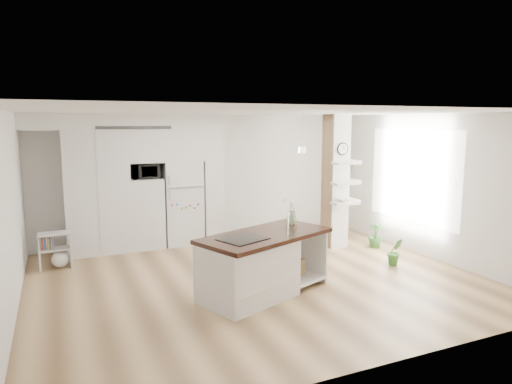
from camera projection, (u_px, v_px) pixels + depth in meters
floor at (256, 279)px, 7.48m from camera, size 7.00×6.00×0.01m
room at (256, 166)px, 7.20m from camera, size 7.04×6.04×2.72m
cabinet_wall at (136, 175)px, 9.09m from camera, size 4.00×0.71×2.70m
refrigerator at (182, 202)px, 9.56m from camera, size 0.78×0.69×1.75m
column at (341, 181)px, 9.25m from camera, size 0.69×0.90×2.70m
window at (413, 176)px, 8.92m from camera, size 0.00×2.40×2.40m
pendant_light at (342, 147)px, 7.98m from camera, size 0.12×0.12×0.10m
kitchen_island at (254, 266)px, 6.64m from camera, size 2.24×1.64×1.48m
bookshelf at (57, 252)px, 8.00m from camera, size 0.54×0.32×0.63m
floor_plant_a at (395, 252)px, 8.14m from camera, size 0.32×0.27×0.50m
floor_plant_b at (375, 235)px, 9.33m from camera, size 0.36×0.36×0.50m
microwave at (145, 171)px, 9.11m from camera, size 0.54×0.37×0.30m
shelf_plant at (347, 172)px, 9.48m from camera, size 0.27×0.23×0.30m
decor_bowl at (344, 200)px, 9.06m from camera, size 0.22×0.22×0.05m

